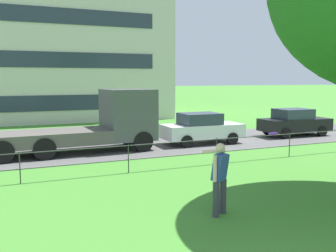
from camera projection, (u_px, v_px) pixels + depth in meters
street_strip at (94, 148)px, 18.25m from camera, size 80.00×6.04×0.01m
park_fence at (128, 154)px, 13.50m from camera, size 35.19×0.04×1.00m
person_thrower at (219, 176)px, 9.27m from camera, size 0.48×0.88×1.74m
frisbee at (273, 133)px, 11.54m from camera, size 0.30×0.30×0.07m
flatbed_truck_far_left at (97, 124)px, 17.54m from camera, size 7.37×2.62×2.75m
car_white_far_right at (202, 128)px, 19.53m from camera, size 4.04×1.89×1.54m
car_black_left at (294, 122)px, 22.24m from camera, size 4.06×1.94×1.54m
apartment_building_background at (4, 22)px, 31.72m from camera, size 24.86×13.38×15.52m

